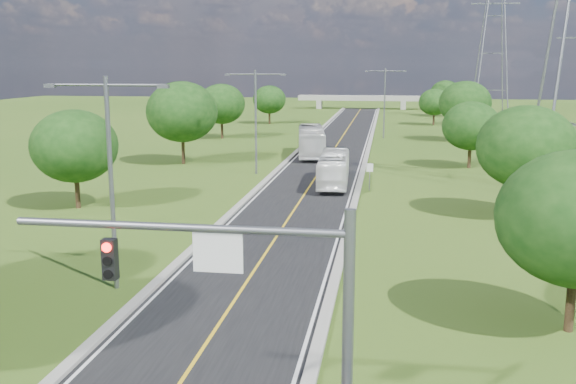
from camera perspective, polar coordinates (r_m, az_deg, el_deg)
name	(u,v)px	position (r m, az deg, el deg)	size (l,w,h in m)	color
ground	(331,154)	(76.59, 3.85, 3.37)	(260.00, 260.00, 0.00)	#335317
road	(335,148)	(82.51, 4.22, 3.95)	(8.00, 150.00, 0.06)	black
curb_left	(302,146)	(82.95, 1.29, 4.08)	(0.50, 150.00, 0.22)	gray
curb_right	(369,148)	(82.27, 7.18, 3.93)	(0.50, 150.00, 0.22)	gray
signal_mast	(262,298)	(15.89, -2.34, -9.37)	(8.54, 0.33, 7.20)	slate
speed_limit_sign	(370,172)	(54.32, 7.27, 1.75)	(0.55, 0.09, 2.40)	slate
overpass	(361,99)	(155.93, 6.50, 8.23)	(30.00, 3.00, 3.20)	gray
streetlight_near_left	(110,165)	(30.67, -15.52, 2.31)	(5.90, 0.25, 10.00)	slate
streetlight_mid_left	(256,113)	(62.04, -2.89, 7.05)	(5.90, 0.25, 10.00)	slate
streetlight_far_right	(385,97)	(93.69, 8.59, 8.36)	(5.90, 0.25, 10.00)	slate
power_tower_far	(493,46)	(132.06, 17.74, 12.28)	(9.00, 6.40, 28.00)	slate
tree_lb	(74,146)	(49.44, -18.45, 3.89)	(6.30, 6.30, 7.33)	black
tree_lc	(182,112)	(69.22, -9.41, 7.04)	(7.56, 7.56, 8.79)	black
tree_ld	(222,104)	(92.80, -5.93, 7.79)	(6.72, 6.72, 7.82)	black
tree_le	(269,100)	(115.69, -1.67, 8.22)	(5.88, 5.88, 6.84)	black
tree_rb	(526,147)	(46.87, 20.42, 3.77)	(6.72, 6.72, 7.82)	black
tree_rc	(471,126)	(68.38, 15.97, 5.67)	(5.88, 5.88, 6.84)	black
tree_rd	(465,103)	(92.32, 15.47, 7.62)	(7.14, 7.14, 8.30)	black
tree_re	(434,102)	(116.03, 12.88, 7.80)	(5.46, 5.46, 6.35)	black
tree_rf	(445,94)	(136.18, 13.82, 8.49)	(6.30, 6.30, 7.33)	black
bus_outbound	(334,169)	(56.39, 4.09, 2.07)	(2.44, 10.41, 2.90)	white
bus_inbound	(311,141)	(74.55, 2.08, 4.54)	(2.86, 12.24, 3.41)	silver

